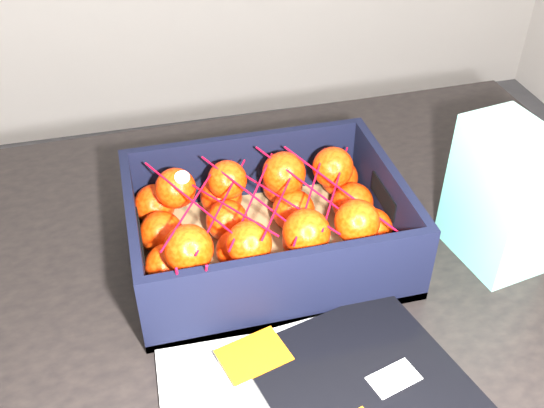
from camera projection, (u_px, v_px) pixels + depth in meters
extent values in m
cube|color=black|center=(251.00, 283.00, 0.86)|extent=(1.22, 0.82, 0.04)
cylinder|color=black|center=(454.00, 250.00, 1.46)|extent=(0.06, 0.06, 0.71)
cube|color=orange|center=(254.00, 355.00, 0.72)|extent=(0.09, 0.07, 0.00)
cube|color=white|center=(394.00, 378.00, 0.69)|extent=(0.06, 0.05, 0.00)
cube|color=olive|center=(267.00, 250.00, 0.87)|extent=(0.35, 0.27, 0.01)
cube|color=black|center=(246.00, 168.00, 0.94)|extent=(0.35, 0.01, 0.11)
cube|color=black|center=(292.00, 289.00, 0.74)|extent=(0.35, 0.01, 0.11)
cube|color=black|center=(136.00, 243.00, 0.81)|extent=(0.01, 0.24, 0.11)
cube|color=black|center=(387.00, 202.00, 0.87)|extent=(0.01, 0.24, 0.11)
sphere|color=#FF2C05|center=(172.00, 301.00, 0.75)|extent=(0.06, 0.06, 0.06)
sphere|color=#FF2C05|center=(167.00, 266.00, 0.80)|extent=(0.06, 0.06, 0.06)
sphere|color=#FF2C05|center=(161.00, 233.00, 0.85)|extent=(0.06, 0.06, 0.06)
sphere|color=#FF2C05|center=(155.00, 204.00, 0.89)|extent=(0.06, 0.06, 0.06)
sphere|color=#FF2C05|center=(246.00, 287.00, 0.77)|extent=(0.06, 0.06, 0.06)
sphere|color=#FF2C05|center=(237.00, 250.00, 0.82)|extent=(0.05, 0.05, 0.05)
sphere|color=#FF2C05|center=(227.00, 220.00, 0.87)|extent=(0.06, 0.06, 0.06)
sphere|color=#FF2C05|center=(221.00, 196.00, 0.91)|extent=(0.06, 0.06, 0.06)
sphere|color=#FF2C05|center=(321.00, 271.00, 0.79)|extent=(0.06, 0.06, 0.06)
sphere|color=#FF2C05|center=(304.00, 241.00, 0.83)|extent=(0.06, 0.06, 0.06)
sphere|color=#FF2C05|center=(293.00, 210.00, 0.88)|extent=(0.06, 0.06, 0.06)
sphere|color=#FF2C05|center=(283.00, 185.00, 0.93)|extent=(0.06, 0.06, 0.06)
sphere|color=#FF2C05|center=(391.00, 261.00, 0.80)|extent=(0.06, 0.06, 0.06)
sphere|color=#FF2C05|center=(371.00, 229.00, 0.85)|extent=(0.06, 0.06, 0.06)
sphere|color=#FF2C05|center=(353.00, 203.00, 0.90)|extent=(0.06, 0.06, 0.06)
sphere|color=#FF2C05|center=(339.00, 178.00, 0.94)|extent=(0.06, 0.06, 0.06)
sphere|color=#FF2C05|center=(188.00, 249.00, 0.76)|extent=(0.06, 0.06, 0.06)
sphere|color=#FF2C05|center=(175.00, 188.00, 0.85)|extent=(0.05, 0.05, 0.05)
sphere|color=#FF2C05|center=(249.00, 243.00, 0.76)|extent=(0.06, 0.06, 0.06)
sphere|color=#FF2C05|center=(227.00, 180.00, 0.86)|extent=(0.05, 0.05, 0.05)
sphere|color=#FF2C05|center=(306.00, 233.00, 0.78)|extent=(0.06, 0.06, 0.06)
sphere|color=#FF2C05|center=(284.00, 173.00, 0.88)|extent=(0.06, 0.06, 0.06)
sphere|color=#FF2C05|center=(357.00, 222.00, 0.79)|extent=(0.06, 0.06, 0.06)
sphere|color=#FF2C05|center=(333.00, 167.00, 0.89)|extent=(0.06, 0.06, 0.06)
cylinder|color=red|center=(191.00, 200.00, 0.79)|extent=(0.10, 0.18, 0.01)
cylinder|color=red|center=(223.00, 203.00, 0.79)|extent=(0.10, 0.18, 0.03)
cylinder|color=red|center=(251.00, 195.00, 0.81)|extent=(0.10, 0.18, 0.01)
cylinder|color=red|center=(281.00, 198.00, 0.82)|extent=(0.10, 0.18, 0.01)
cylinder|color=red|center=(308.00, 186.00, 0.83)|extent=(0.10, 0.18, 0.02)
cylinder|color=red|center=(338.00, 187.00, 0.83)|extent=(0.10, 0.18, 0.03)
cylinder|color=red|center=(192.00, 203.00, 0.79)|extent=(0.10, 0.18, 0.02)
cylinder|color=red|center=(222.00, 203.00, 0.80)|extent=(0.10, 0.18, 0.01)
cylinder|color=red|center=(252.00, 198.00, 0.80)|extent=(0.10, 0.18, 0.00)
cylinder|color=red|center=(282.00, 196.00, 0.81)|extent=(0.10, 0.18, 0.03)
cylinder|color=red|center=(311.00, 193.00, 0.82)|extent=(0.10, 0.18, 0.01)
cylinder|color=red|center=(336.00, 186.00, 0.84)|extent=(0.10, 0.18, 0.02)
cylinder|color=red|center=(178.00, 286.00, 0.71)|extent=(0.00, 0.03, 0.09)
cylinder|color=red|center=(205.00, 282.00, 0.72)|extent=(0.01, 0.04, 0.08)
cube|color=silver|center=(502.00, 196.00, 0.82)|extent=(0.11, 0.14, 0.19)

